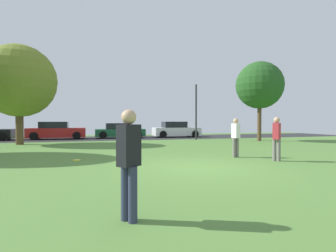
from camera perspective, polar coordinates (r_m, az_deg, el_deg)
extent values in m
plane|color=#547F38|center=(8.79, 6.57, -8.92)|extent=(44.00, 44.00, 0.00)
cube|color=#28282B|center=(24.27, -8.23, -2.52)|extent=(44.00, 6.40, 0.01)
cylinder|color=brown|center=(19.71, -29.21, 0.38)|extent=(0.47, 0.47, 2.66)
sphere|color=olive|center=(19.88, -29.29, 8.43)|extent=(4.66, 4.66, 4.66)
cylinder|color=brown|center=(21.50, 18.99, 1.21)|extent=(0.30, 0.30, 3.19)
sphere|color=#23511E|center=(21.67, 19.03, 8.26)|extent=(3.58, 3.58, 3.58)
cylinder|color=#2D334C|center=(4.27, -9.12, -13.96)|extent=(0.14, 0.14, 0.84)
cylinder|color=#2D334C|center=(4.16, -7.57, -14.37)|extent=(0.14, 0.14, 0.84)
cube|color=black|center=(4.08, -8.38, -4.12)|extent=(0.39, 0.37, 0.63)
sphere|color=tan|center=(4.06, -8.40, 1.93)|extent=(0.23, 0.23, 0.23)
cylinder|color=slate|center=(10.94, 22.64, -4.83)|extent=(0.14, 0.14, 0.83)
cylinder|color=slate|center=(10.98, 21.83, -4.80)|extent=(0.14, 0.14, 0.83)
cube|color=#B72D38|center=(10.91, 22.26, -1.02)|extent=(0.39, 0.37, 0.62)
sphere|color=tan|center=(10.91, 22.28, 1.21)|extent=(0.22, 0.22, 0.22)
cylinder|color=slate|center=(11.53, 13.99, -4.53)|extent=(0.14, 0.14, 0.81)
cylinder|color=slate|center=(11.63, 14.60, -4.48)|extent=(0.14, 0.14, 0.81)
cube|color=silver|center=(11.54, 14.31, -0.99)|extent=(0.27, 0.35, 0.61)
sphere|color=tan|center=(11.53, 14.32, 1.07)|extent=(0.22, 0.22, 0.22)
cylinder|color=yellow|center=(10.93, -18.96, -6.94)|extent=(0.27, 0.27, 0.03)
cylinder|color=black|center=(25.76, -30.98, -1.75)|extent=(0.64, 0.22, 0.64)
cylinder|color=black|center=(23.98, -32.10, -1.96)|extent=(0.64, 0.22, 0.64)
cube|color=#B21E1E|center=(24.27, -22.69, -1.32)|extent=(4.59, 1.80, 0.79)
cube|color=black|center=(24.28, -23.24, 0.23)|extent=(2.20, 1.58, 0.53)
cylinder|color=black|center=(25.04, -18.79, -1.73)|extent=(0.64, 0.22, 0.64)
cylinder|color=black|center=(23.25, -18.99, -1.94)|extent=(0.64, 0.22, 0.64)
cylinder|color=black|center=(25.40, -26.06, -1.75)|extent=(0.64, 0.22, 0.64)
cylinder|color=black|center=(23.63, -26.81, -1.96)|extent=(0.64, 0.22, 0.64)
cube|color=#195633|center=(24.33, -10.24, -1.40)|extent=(4.36, 1.74, 0.65)
cube|color=black|center=(24.29, -10.75, -0.02)|extent=(2.09, 1.53, 0.53)
cylinder|color=black|center=(25.40, -7.01, -1.64)|extent=(0.64, 0.22, 0.64)
cylinder|color=black|center=(23.69, -6.34, -1.84)|extent=(0.64, 0.22, 0.64)
cylinder|color=black|center=(25.10, -13.91, -1.70)|extent=(0.64, 0.22, 0.64)
cylinder|color=black|center=(23.36, -13.74, -1.90)|extent=(0.64, 0.22, 0.64)
cube|color=white|center=(25.19, 1.82, -1.18)|extent=(4.41, 1.72, 0.76)
cube|color=black|center=(25.11, 1.35, 0.31)|extent=(2.12, 1.51, 0.56)
cylinder|color=black|center=(26.52, 4.42, -1.52)|extent=(0.64, 0.22, 0.64)
cylinder|color=black|center=(24.93, 5.82, -1.69)|extent=(0.64, 0.22, 0.64)
cylinder|color=black|center=(25.60, -2.06, -1.61)|extent=(0.64, 0.22, 0.64)
cylinder|color=black|center=(23.94, -1.06, -1.80)|extent=(0.64, 0.22, 0.64)
cylinder|color=#2D2D33|center=(21.82, 6.03, 2.98)|extent=(0.14, 0.14, 4.50)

